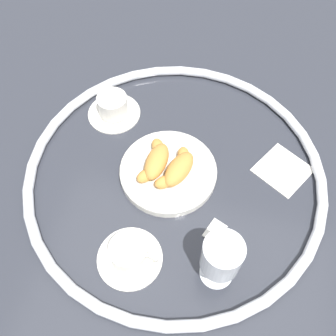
{
  "coord_description": "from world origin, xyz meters",
  "views": [
    {
      "loc": [
        -0.46,
        -0.1,
        0.77
      ],
      "look_at": [
        -0.0,
        0.02,
        0.03
      ],
      "focal_mm": 40.95,
      "sensor_mm": 36.0,
      "label": 1
    }
  ],
  "objects_px": {
    "coffee_cup_far": "(129,254)",
    "juice_glass_left": "(221,257)",
    "coffee_cup_near": "(113,107)",
    "pastry_plate": "(168,172)",
    "sugar_packet": "(215,231)",
    "folded_napkin": "(283,170)",
    "croissant_large": "(178,169)",
    "croissant_small": "(156,160)"
  },
  "relations": [
    {
      "from": "croissant_large",
      "to": "sugar_packet",
      "type": "height_order",
      "value": "croissant_large"
    },
    {
      "from": "coffee_cup_near",
      "to": "coffee_cup_far",
      "type": "relative_size",
      "value": 1.0
    },
    {
      "from": "croissant_small",
      "to": "coffee_cup_far",
      "type": "relative_size",
      "value": 1.01
    },
    {
      "from": "croissant_small",
      "to": "folded_napkin",
      "type": "distance_m",
      "value": 0.3
    },
    {
      "from": "croissant_large",
      "to": "coffee_cup_far",
      "type": "xyz_separation_m",
      "value": [
        -0.21,
        0.05,
        -0.02
      ]
    },
    {
      "from": "croissant_large",
      "to": "croissant_small",
      "type": "relative_size",
      "value": 0.96
    },
    {
      "from": "juice_glass_left",
      "to": "sugar_packet",
      "type": "relative_size",
      "value": 2.8
    },
    {
      "from": "croissant_small",
      "to": "juice_glass_left",
      "type": "distance_m",
      "value": 0.28
    },
    {
      "from": "croissant_small",
      "to": "pastry_plate",
      "type": "bearing_deg",
      "value": -100.06
    },
    {
      "from": "croissant_large",
      "to": "croissant_small",
      "type": "xyz_separation_m",
      "value": [
        0.01,
        0.05,
        0.0
      ]
    },
    {
      "from": "coffee_cup_far",
      "to": "juice_glass_left",
      "type": "xyz_separation_m",
      "value": [
        0.02,
        -0.18,
        0.07
      ]
    },
    {
      "from": "pastry_plate",
      "to": "folded_napkin",
      "type": "distance_m",
      "value": 0.27
    },
    {
      "from": "croissant_large",
      "to": "coffee_cup_near",
      "type": "distance_m",
      "value": 0.26
    },
    {
      "from": "coffee_cup_near",
      "to": "pastry_plate",
      "type": "bearing_deg",
      "value": -128.68
    },
    {
      "from": "coffee_cup_far",
      "to": "juice_glass_left",
      "type": "distance_m",
      "value": 0.19
    },
    {
      "from": "coffee_cup_near",
      "to": "folded_napkin",
      "type": "bearing_deg",
      "value": -98.53
    },
    {
      "from": "croissant_large",
      "to": "coffee_cup_far",
      "type": "bearing_deg",
      "value": 167.29
    },
    {
      "from": "croissant_large",
      "to": "coffee_cup_near",
      "type": "xyz_separation_m",
      "value": [
        0.15,
        0.21,
        -0.02
      ]
    },
    {
      "from": "sugar_packet",
      "to": "croissant_large",
      "type": "bearing_deg",
      "value": 66.68
    },
    {
      "from": "croissant_large",
      "to": "folded_napkin",
      "type": "height_order",
      "value": "croissant_large"
    },
    {
      "from": "pastry_plate",
      "to": "coffee_cup_far",
      "type": "bearing_deg",
      "value": 173.68
    },
    {
      "from": "coffee_cup_near",
      "to": "sugar_packet",
      "type": "relative_size",
      "value": 2.72
    },
    {
      "from": "coffee_cup_near",
      "to": "juice_glass_left",
      "type": "distance_m",
      "value": 0.49
    },
    {
      "from": "coffee_cup_near",
      "to": "folded_napkin",
      "type": "height_order",
      "value": "coffee_cup_near"
    },
    {
      "from": "pastry_plate",
      "to": "folded_napkin",
      "type": "bearing_deg",
      "value": -72.83
    },
    {
      "from": "coffee_cup_far",
      "to": "croissant_small",
      "type": "bearing_deg",
      "value": 1.6
    },
    {
      "from": "croissant_small",
      "to": "juice_glass_left",
      "type": "height_order",
      "value": "juice_glass_left"
    },
    {
      "from": "coffee_cup_far",
      "to": "juice_glass_left",
      "type": "relative_size",
      "value": 0.97
    },
    {
      "from": "pastry_plate",
      "to": "sugar_packet",
      "type": "bearing_deg",
      "value": -130.26
    },
    {
      "from": "pastry_plate",
      "to": "coffee_cup_near",
      "type": "height_order",
      "value": "coffee_cup_near"
    },
    {
      "from": "pastry_plate",
      "to": "croissant_large",
      "type": "bearing_deg",
      "value": -99.95
    },
    {
      "from": "coffee_cup_near",
      "to": "sugar_packet",
      "type": "distance_m",
      "value": 0.41
    },
    {
      "from": "coffee_cup_far",
      "to": "folded_napkin",
      "type": "distance_m",
      "value": 0.41
    },
    {
      "from": "pastry_plate",
      "to": "croissant_small",
      "type": "relative_size",
      "value": 1.66
    },
    {
      "from": "pastry_plate",
      "to": "juice_glass_left",
      "type": "relative_size",
      "value": 1.62
    },
    {
      "from": "croissant_large",
      "to": "juice_glass_left",
      "type": "xyz_separation_m",
      "value": [
        -0.2,
        -0.13,
        0.05
      ]
    },
    {
      "from": "croissant_large",
      "to": "coffee_cup_near",
      "type": "bearing_deg",
      "value": 53.94
    },
    {
      "from": "coffee_cup_near",
      "to": "folded_napkin",
      "type": "distance_m",
      "value": 0.45
    },
    {
      "from": "coffee_cup_far",
      "to": "sugar_packet",
      "type": "relative_size",
      "value": 2.72
    },
    {
      "from": "coffee_cup_far",
      "to": "sugar_packet",
      "type": "bearing_deg",
      "value": -56.63
    },
    {
      "from": "juice_glass_left",
      "to": "pastry_plate",
      "type": "bearing_deg",
      "value": 37.23
    },
    {
      "from": "coffee_cup_near",
      "to": "folded_napkin",
      "type": "relative_size",
      "value": 1.24
    }
  ]
}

